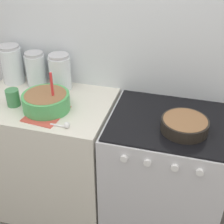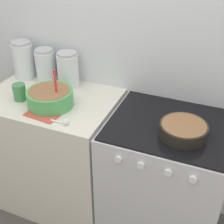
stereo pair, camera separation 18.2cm
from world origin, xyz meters
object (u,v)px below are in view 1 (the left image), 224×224
at_px(storage_jar_right, 60,74).
at_px(tin_can, 13,98).
at_px(storage_jar_left, 12,67).
at_px(storage_jar_middle, 36,71).
at_px(stove, 163,177).
at_px(mixing_bowl, 46,101).
at_px(baking_pan, 185,125).

distance_m(storage_jar_right, tin_can, 0.36).
height_order(storage_jar_left, storage_jar_middle, storage_jar_left).
height_order(stove, mixing_bowl, mixing_bowl).
xyz_separation_m(baking_pan, tin_can, (-1.06, -0.01, 0.02)).
height_order(baking_pan, storage_jar_left, storage_jar_left).
bearing_deg(storage_jar_left, storage_jar_middle, 0.00).
height_order(baking_pan, storage_jar_middle, storage_jar_middle).
relative_size(stove, tin_can, 8.48).
relative_size(storage_jar_right, tin_can, 2.26).
height_order(storage_jar_left, storage_jar_right, storage_jar_left).
relative_size(mixing_bowl, storage_jar_left, 1.07).
xyz_separation_m(stove, baking_pan, (0.09, -0.08, 0.50)).
bearing_deg(baking_pan, storage_jar_left, 166.77).
distance_m(stove, storage_jar_left, 1.30).
bearing_deg(mixing_bowl, tin_can, -177.26).
bearing_deg(storage_jar_left, stove, -10.39).
bearing_deg(tin_can, baking_pan, 0.47).
distance_m(storage_jar_left, storage_jar_right, 0.37).
relative_size(storage_jar_middle, storage_jar_right, 0.98).
height_order(stove, storage_jar_left, storage_jar_left).
distance_m(stove, storage_jar_middle, 1.13).
bearing_deg(storage_jar_middle, baking_pan, -15.43).
xyz_separation_m(mixing_bowl, baking_pan, (0.84, -0.00, -0.02)).
distance_m(storage_jar_middle, tin_can, 0.30).
relative_size(storage_jar_left, storage_jar_middle, 1.13).
height_order(baking_pan, storage_jar_right, storage_jar_right).
xyz_separation_m(baking_pan, storage_jar_middle, (-1.05, 0.29, 0.06)).
bearing_deg(baking_pan, storage_jar_middle, 164.57).
xyz_separation_m(storage_jar_left, storage_jar_right, (0.37, 0.00, -0.01)).
relative_size(stove, baking_pan, 3.50).
distance_m(stove, tin_can, 1.10).
distance_m(stove, storage_jar_right, 0.98).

